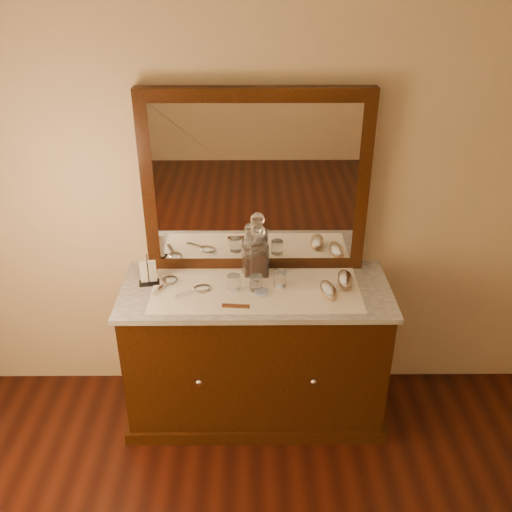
# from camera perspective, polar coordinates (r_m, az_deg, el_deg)

# --- Properties ---
(dresser_cabinet) EXTENTS (1.40, 0.55, 0.82)m
(dresser_cabinet) POSITION_cam_1_polar(r_m,az_deg,el_deg) (3.21, -0.01, -10.01)
(dresser_cabinet) COLOR black
(dresser_cabinet) RESTS_ON floor
(dresser_plinth) EXTENTS (1.46, 0.59, 0.08)m
(dresser_plinth) POSITION_cam_1_polar(r_m,az_deg,el_deg) (3.46, -0.01, -14.81)
(dresser_plinth) COLOR black
(dresser_plinth) RESTS_ON floor
(knob_left) EXTENTS (0.04, 0.04, 0.04)m
(knob_left) POSITION_cam_1_polar(r_m,az_deg,el_deg) (2.98, -5.90, -12.78)
(knob_left) COLOR silver
(knob_left) RESTS_ON dresser_cabinet
(knob_right) EXTENTS (0.04, 0.04, 0.04)m
(knob_right) POSITION_cam_1_polar(r_m,az_deg,el_deg) (2.98, 5.94, -12.73)
(knob_right) COLOR silver
(knob_right) RESTS_ON dresser_cabinet
(marble_top) EXTENTS (1.44, 0.59, 0.03)m
(marble_top) POSITION_cam_1_polar(r_m,az_deg,el_deg) (2.97, -0.01, -3.58)
(marble_top) COLOR silver
(marble_top) RESTS_ON dresser_cabinet
(mirror_frame) EXTENTS (1.20, 0.08, 1.00)m
(mirror_frame) POSITION_cam_1_polar(r_m,az_deg,el_deg) (2.96, -0.05, 7.47)
(mirror_frame) COLOR black
(mirror_frame) RESTS_ON marble_top
(mirror_glass) EXTENTS (1.06, 0.01, 0.86)m
(mirror_glass) POSITION_cam_1_polar(r_m,az_deg,el_deg) (2.92, -0.04, 7.23)
(mirror_glass) COLOR white
(mirror_glass) RESTS_ON marble_top
(lace_runner) EXTENTS (1.10, 0.45, 0.00)m
(lace_runner) POSITION_cam_1_polar(r_m,az_deg,el_deg) (2.94, -0.01, -3.50)
(lace_runner) COLOR white
(lace_runner) RESTS_ON marble_top
(pin_dish) EXTENTS (0.08, 0.08, 0.01)m
(pin_dish) POSITION_cam_1_polar(r_m,az_deg,el_deg) (2.91, 0.55, -3.71)
(pin_dish) COLOR white
(pin_dish) RESTS_ON lace_runner
(comb) EXTENTS (0.14, 0.04, 0.01)m
(comb) POSITION_cam_1_polar(r_m,az_deg,el_deg) (2.80, -2.09, -5.15)
(comb) COLOR #663212
(comb) RESTS_ON lace_runner
(napkin_rack) EXTENTS (0.12, 0.08, 0.16)m
(napkin_rack) POSITION_cam_1_polar(r_m,az_deg,el_deg) (3.02, -11.01, -1.73)
(napkin_rack) COLOR black
(napkin_rack) RESTS_ON marble_top
(decanter_left) EXTENTS (0.09, 0.09, 0.25)m
(decanter_left) POSITION_cam_1_polar(r_m,az_deg,el_deg) (3.03, -0.61, -0.24)
(decanter_left) COLOR maroon
(decanter_left) RESTS_ON lace_runner
(decanter_right) EXTENTS (0.12, 0.12, 0.31)m
(decanter_right) POSITION_cam_1_polar(r_m,az_deg,el_deg) (3.01, 0.17, 0.01)
(decanter_right) COLOR maroon
(decanter_right) RESTS_ON lace_runner
(brush_near) EXTENTS (0.10, 0.19, 0.05)m
(brush_near) POSITION_cam_1_polar(r_m,az_deg,el_deg) (2.91, 7.43, -3.56)
(brush_near) COLOR tan
(brush_near) RESTS_ON lace_runner
(brush_far) EXTENTS (0.09, 0.18, 0.05)m
(brush_far) POSITION_cam_1_polar(r_m,az_deg,el_deg) (3.01, 9.14, -2.44)
(brush_far) COLOR tan
(brush_far) RESTS_ON lace_runner
(hand_mirror_outer) EXTENTS (0.13, 0.21, 0.02)m
(hand_mirror_outer) POSITION_cam_1_polar(r_m,az_deg,el_deg) (3.03, -9.10, -2.62)
(hand_mirror_outer) COLOR silver
(hand_mirror_outer) RESTS_ON lace_runner
(hand_mirror_inner) EXTENTS (0.20, 0.15, 0.02)m
(hand_mirror_inner) POSITION_cam_1_polar(r_m,az_deg,el_deg) (2.94, -5.94, -3.43)
(hand_mirror_inner) COLOR silver
(hand_mirror_inner) RESTS_ON lace_runner
(tumblers) EXTENTS (0.32, 0.11, 0.08)m
(tumblers) POSITION_cam_1_polar(r_m,az_deg,el_deg) (2.93, 0.07, -2.62)
(tumblers) COLOR white
(tumblers) RESTS_ON lace_runner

